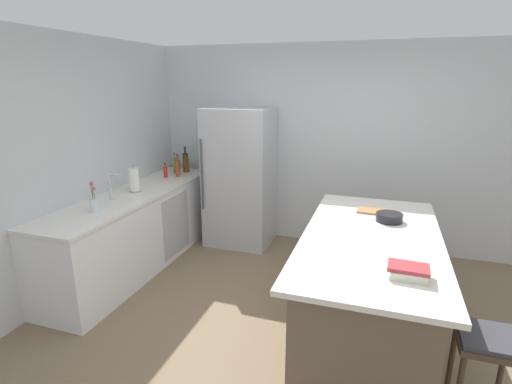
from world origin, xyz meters
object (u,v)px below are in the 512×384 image
at_px(refrigerator, 240,177).
at_px(mixing_bowl, 389,217).
at_px(cutting_board, 374,211).
at_px(kitchen_island, 367,285).
at_px(olive_oil_bottle, 175,165).
at_px(vinegar_bottle, 178,168).
at_px(sink_faucet, 111,186).
at_px(hot_sauce_bottle, 166,172).
at_px(wine_bottle, 186,161).
at_px(whiskey_bottle, 186,165).
at_px(bar_stool, 486,351).
at_px(cookbook_stack, 408,271).
at_px(paper_towel_roll, 134,180).
at_px(syrup_bottle, 178,166).
at_px(flower_vase, 94,203).

distance_m(refrigerator, mixing_bowl, 2.21).
xyz_separation_m(refrigerator, cutting_board, (1.74, -0.95, 0.02)).
distance_m(kitchen_island, refrigerator, 2.39).
bearing_deg(olive_oil_bottle, vinegar_bottle, -51.98).
xyz_separation_m(sink_faucet, hot_sauce_bottle, (0.01, 1.06, -0.08)).
bearing_deg(wine_bottle, whiskey_bottle, -59.64).
relative_size(bar_stool, cookbook_stack, 2.44).
bearing_deg(paper_towel_roll, cutting_board, 1.80).
bearing_deg(bar_stool, olive_oil_bottle, 146.87).
bearing_deg(wine_bottle, paper_towel_roll, -90.73).
height_order(sink_faucet, syrup_bottle, sink_faucet).
bearing_deg(kitchen_island, refrigerator, 137.85).
distance_m(bar_stool, wine_bottle, 4.20).
relative_size(wine_bottle, hot_sauce_bottle, 1.76).
bearing_deg(kitchen_island, hot_sauce_bottle, 154.82).
xyz_separation_m(refrigerator, olive_oil_bottle, (-0.95, -0.04, 0.11)).
relative_size(syrup_bottle, hot_sauce_bottle, 1.46).
xyz_separation_m(refrigerator, sink_faucet, (-0.94, -1.38, 0.16)).
bearing_deg(kitchen_island, mixing_bowl, 71.96).
xyz_separation_m(cookbook_stack, mixing_bowl, (-0.12, 1.05, -0.00)).
bearing_deg(sink_faucet, bar_stool, -14.69).
relative_size(paper_towel_roll, syrup_bottle, 1.12).
bearing_deg(paper_towel_roll, vinegar_bottle, 82.19).
distance_m(bar_stool, hot_sauce_bottle, 3.97).
bearing_deg(olive_oil_bottle, whiskey_bottle, 37.04).
bearing_deg(kitchen_island, vinegar_bottle, 152.16).
relative_size(flower_vase, whiskey_bottle, 1.23).
bearing_deg(hot_sauce_bottle, vinegar_bottle, 31.59).
relative_size(kitchen_island, wine_bottle, 6.47).
height_order(sink_faucet, olive_oil_bottle, sink_faucet).
xyz_separation_m(wine_bottle, syrup_bottle, (0.04, -0.29, -0.02)).
distance_m(flower_vase, mixing_bowl, 2.78).
relative_size(wine_bottle, cutting_board, 1.04).
xyz_separation_m(whiskey_bottle, vinegar_bottle, (0.03, -0.29, 0.01)).
relative_size(flower_vase, paper_towel_roll, 0.98).
height_order(whiskey_bottle, cookbook_stack, whiskey_bottle).
distance_m(whiskey_bottle, cookbook_stack, 3.63).
bearing_deg(hot_sauce_bottle, refrigerator, 19.05).
bearing_deg(syrup_bottle, vinegar_bottle, -61.00).
relative_size(bar_stool, mixing_bowl, 2.74).
relative_size(kitchen_island, refrigerator, 1.20).
relative_size(kitchen_island, paper_towel_roll, 6.98).
bearing_deg(refrigerator, bar_stool, -42.54).
height_order(kitchen_island, refrigerator, refrigerator).
height_order(wine_bottle, whiskey_bottle, wine_bottle).
distance_m(syrup_bottle, mixing_bowl, 2.92).
distance_m(bar_stool, cookbook_stack, 0.67).
relative_size(paper_towel_roll, cutting_board, 0.96).
distance_m(paper_towel_roll, mixing_bowl, 2.78).
distance_m(kitchen_island, sink_faucet, 2.76).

